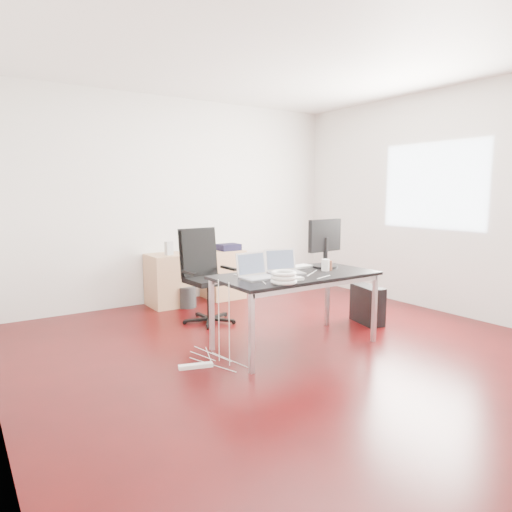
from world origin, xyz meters
TOP-DOWN VIEW (x-y plane):
  - room_shell at (0.04, 0.00)m, footprint 5.00×5.00m
  - desk at (0.10, 0.00)m, footprint 1.60×0.80m
  - office_chair at (-0.22, 1.30)m, footprint 0.51×0.53m
  - filing_cabinet_left at (-0.30, 2.23)m, footprint 0.50×0.50m
  - filing_cabinet_right at (0.55, 2.23)m, footprint 0.50×0.50m
  - pc_tower at (1.31, 0.16)m, footprint 0.30×0.48m
  - wastebasket at (-0.13, 2.01)m, footprint 0.29×0.29m
  - power_strip at (-0.99, 0.02)m, footprint 0.30×0.14m
  - laptop_left at (-0.34, 0.03)m, footprint 0.34×0.26m
  - laptop_right at (0.03, 0.10)m, footprint 0.38×0.32m
  - monitor at (0.60, 0.14)m, footprint 0.45×0.26m
  - keyboard at (0.28, 0.26)m, footprint 0.45×0.18m
  - cup_white at (0.46, -0.03)m, footprint 0.08×0.08m
  - cup_brown at (0.51, -0.02)m, footprint 0.09×0.09m
  - cable_coil at (-0.28, -0.30)m, footprint 0.24×0.24m
  - power_adapter at (-0.08, -0.27)m, footprint 0.08×0.08m
  - speaker at (-0.31, 2.16)m, footprint 0.10×0.09m
  - navy_garment at (0.60, 2.15)m, footprint 0.30×0.24m

SIDE VIEW (x-z plane):
  - power_strip at x=-0.99m, z-range 0.00..0.04m
  - wastebasket at x=-0.13m, z-range 0.00..0.28m
  - pc_tower at x=1.31m, z-range 0.00..0.44m
  - filing_cabinet_left at x=-0.30m, z-range 0.00..0.70m
  - filing_cabinet_right at x=0.55m, z-range 0.00..0.70m
  - office_chair at x=-0.22m, z-range 0.06..1.15m
  - desk at x=0.10m, z-range 0.31..1.04m
  - keyboard at x=0.28m, z-range 0.73..0.75m
  - power_adapter at x=-0.08m, z-range 0.73..0.76m
  - navy_garment at x=0.60m, z-range 0.70..0.79m
  - cup_brown at x=0.51m, z-range 0.73..0.83m
  - cable_coil at x=-0.28m, z-range 0.73..0.84m
  - laptop_left at x=-0.34m, z-range 0.67..0.90m
  - laptop_right at x=0.03m, z-range 0.67..0.90m
  - speaker at x=-0.31m, z-range 0.70..0.88m
  - cup_white at x=0.46m, z-range 0.73..0.85m
  - monitor at x=0.60m, z-range 0.76..1.27m
  - room_shell at x=0.04m, z-range -1.10..3.90m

